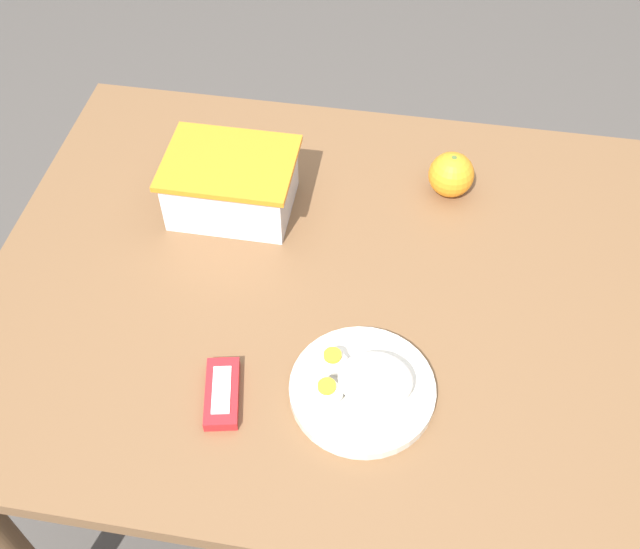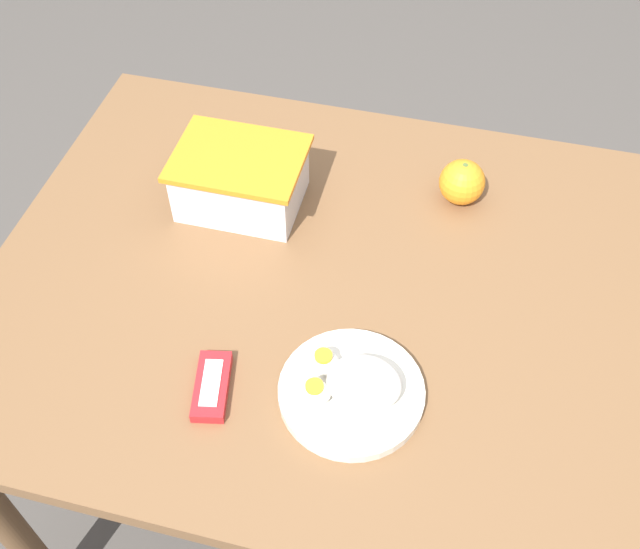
# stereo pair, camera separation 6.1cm
# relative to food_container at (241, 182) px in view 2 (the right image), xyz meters

# --- Properties ---
(ground_plane) EXTENTS (10.00, 10.00, 0.00)m
(ground_plane) POSITION_rel_food_container_xyz_m (0.24, -0.14, -0.80)
(ground_plane) COLOR #4C4742
(table) EXTENTS (1.21, 0.90, 0.75)m
(table) POSITION_rel_food_container_xyz_m (0.24, -0.14, -0.14)
(table) COLOR brown
(table) RESTS_ON ground_plane
(food_container) EXTENTS (0.22, 0.17, 0.11)m
(food_container) POSITION_rel_food_container_xyz_m (0.00, 0.00, 0.00)
(food_container) COLOR white
(food_container) RESTS_ON table
(orange_fruit) EXTENTS (0.08, 0.08, 0.08)m
(orange_fruit) POSITION_rel_food_container_xyz_m (0.38, 0.10, -0.01)
(orange_fruit) COLOR orange
(orange_fruit) RESTS_ON table
(rice_plate) EXTENTS (0.21, 0.21, 0.07)m
(rice_plate) POSITION_rel_food_container_xyz_m (0.28, -0.34, -0.03)
(rice_plate) COLOR silver
(rice_plate) RESTS_ON table
(candy_bar) EXTENTS (0.07, 0.12, 0.02)m
(candy_bar) POSITION_rel_food_container_xyz_m (0.08, -0.38, -0.04)
(candy_bar) COLOR red
(candy_bar) RESTS_ON table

